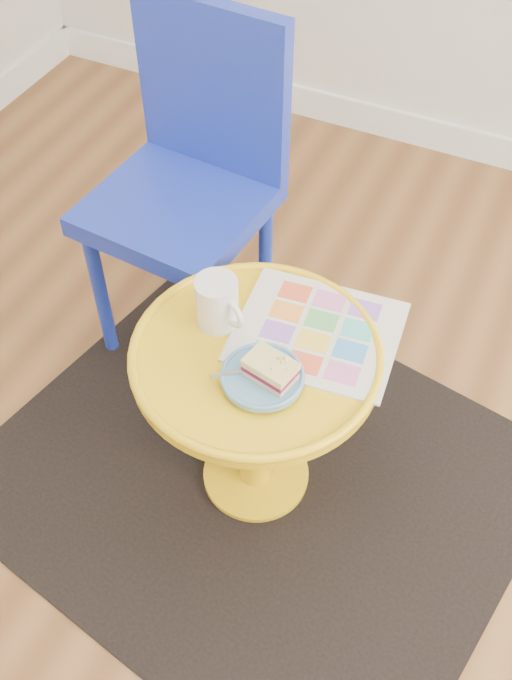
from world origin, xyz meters
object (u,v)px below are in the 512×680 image
at_px(side_table, 256,393).
at_px(mug, 218,302).
at_px(chair, 192,173).
at_px(plate, 262,377).
at_px(newspaper, 317,332).

height_order(side_table, mug, mug).
distance_m(chair, plate, 0.67).
xyz_separation_m(side_table, plate, (0.05, -0.07, 0.16)).
height_order(chair, mug, chair).
distance_m(side_table, plate, 0.18).
bearing_deg(side_table, mug, 158.41).
xyz_separation_m(newspaper, mug, (-0.20, -0.06, 0.06)).
bearing_deg(side_table, plate, -55.56).
relative_size(side_table, plate, 3.17).
bearing_deg(plate, newspaper, 73.78).
bearing_deg(plate, side_table, 124.44).
bearing_deg(plate, mug, 144.77).
relative_size(newspaper, plate, 2.04).
bearing_deg(chair, mug, -50.09).
bearing_deg(newspaper, plate, -111.85).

